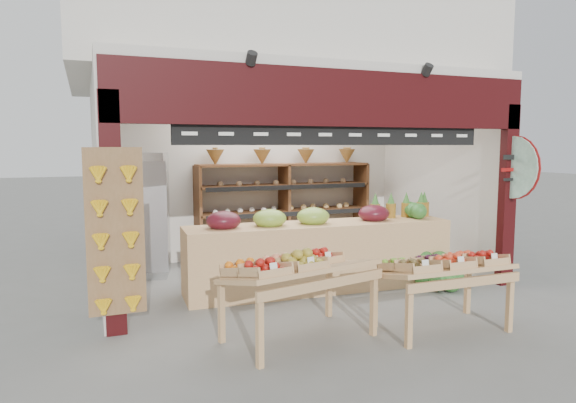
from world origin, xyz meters
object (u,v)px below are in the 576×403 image
(refrigerator, at_px, (143,215))
(display_table_left, at_px, (289,269))
(cardboard_stack, at_px, (223,271))
(back_shelving, at_px, (284,193))
(mid_counter, at_px, (319,253))
(watermelon_pile, at_px, (438,274))
(display_table_right, at_px, (442,266))

(refrigerator, bearing_deg, display_table_left, -57.50)
(refrigerator, distance_m, display_table_left, 3.62)
(cardboard_stack, bearing_deg, back_shelving, 44.20)
(mid_counter, height_order, watermelon_pile, mid_counter)
(mid_counter, relative_size, display_table_right, 2.70)
(refrigerator, distance_m, cardboard_stack, 1.67)
(display_table_left, relative_size, display_table_right, 1.20)
(watermelon_pile, bearing_deg, cardboard_stack, 156.34)
(mid_counter, bearing_deg, display_table_left, -124.09)
(refrigerator, relative_size, mid_counter, 0.50)
(cardboard_stack, height_order, watermelon_pile, cardboard_stack)
(refrigerator, xyz_separation_m, cardboard_stack, (1.02, -1.09, -0.75))
(back_shelving, xyz_separation_m, display_table_right, (0.27, -4.18, -0.46))
(refrigerator, relative_size, display_table_right, 1.35)
(mid_counter, distance_m, watermelon_pile, 1.78)
(cardboard_stack, distance_m, mid_counter, 1.45)
(back_shelving, bearing_deg, display_table_right, -86.30)
(back_shelving, height_order, refrigerator, back_shelving)
(refrigerator, bearing_deg, watermelon_pile, -16.83)
(back_shelving, height_order, display_table_left, back_shelving)
(refrigerator, xyz_separation_m, display_table_right, (2.84, -3.75, -0.25))
(back_shelving, bearing_deg, watermelon_pile, -64.48)
(refrigerator, xyz_separation_m, display_table_left, (1.13, -3.43, -0.20))
(back_shelving, height_order, watermelon_pile, back_shelving)
(cardboard_stack, distance_m, watermelon_pile, 3.15)
(display_table_right, bearing_deg, back_shelving, 93.70)
(mid_counter, distance_m, display_table_left, 2.01)
(refrigerator, xyz_separation_m, watermelon_pile, (3.90, -2.35, -0.78))
(mid_counter, bearing_deg, watermelon_pile, -19.22)
(back_shelving, distance_m, display_table_left, 4.14)
(back_shelving, bearing_deg, refrigerator, -170.55)
(display_table_right, bearing_deg, refrigerator, 127.18)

